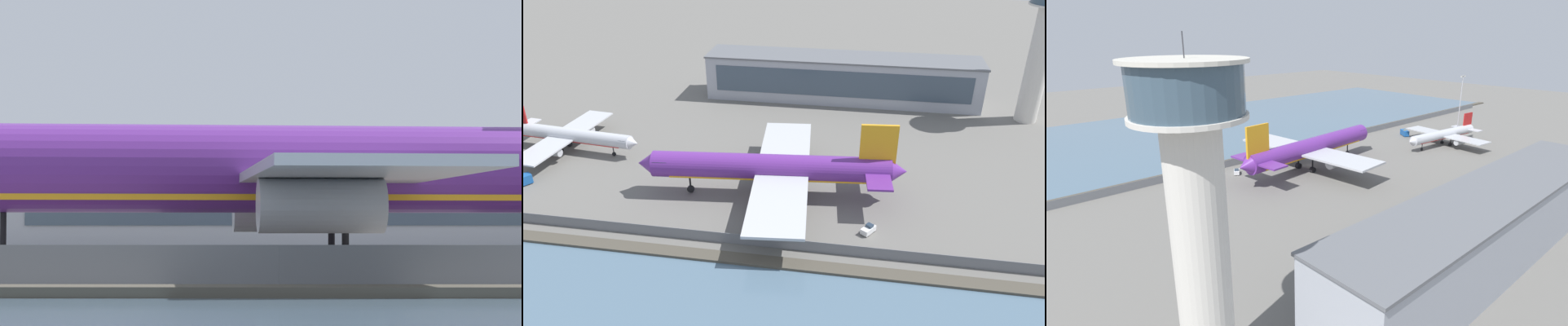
# 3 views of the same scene
# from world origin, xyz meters

# --- Properties ---
(ground_plane) EXTENTS (500.00, 500.00, 0.00)m
(ground_plane) POSITION_xyz_m (0.00, 0.00, 0.00)
(ground_plane) COLOR #66635E
(shoreline_seawall) EXTENTS (320.00, 3.00, 0.50)m
(shoreline_seawall) POSITION_xyz_m (0.00, -20.50, 0.25)
(shoreline_seawall) COLOR #474238
(shoreline_seawall) RESTS_ON ground
(perimeter_fence) EXTENTS (280.00, 0.10, 2.30)m
(perimeter_fence) POSITION_xyz_m (0.00, -16.00, 1.15)
(perimeter_fence) COLOR slate
(perimeter_fence) RESTS_ON ground
(cargo_jet_purple) EXTENTS (57.92, 49.71, 17.52)m
(cargo_jet_purple) POSITION_xyz_m (1.23, 2.50, 6.69)
(cargo_jet_purple) COLOR #602889
(cargo_jet_purple) RESTS_ON ground
(terminal_building) EXTENTS (84.87, 15.03, 13.92)m
(terminal_building) POSITION_xyz_m (11.70, 63.78, 6.97)
(terminal_building) COLOR #9EA3AD
(terminal_building) RESTS_ON ground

